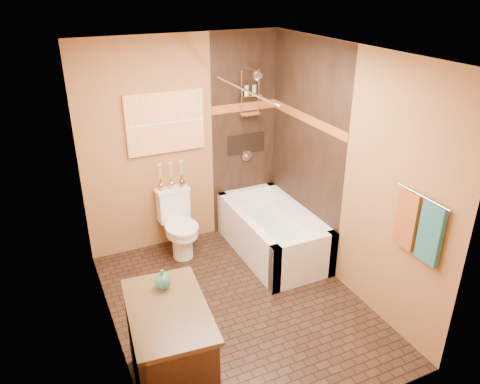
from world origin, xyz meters
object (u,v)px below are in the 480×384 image
sunset_painting (165,123)px  toilet (178,223)px  vanity (170,352)px  bathtub (272,236)px

sunset_painting → toilet: (0.00, -0.26, -1.16)m
sunset_painting → vanity: (-0.71, -2.24, -1.13)m
bathtub → toilet: 1.13m
bathtub → vanity: size_ratio=1.50×
bathtub → sunset_painting: bearing=144.4°
toilet → bathtub: bearing=-28.9°
sunset_painting → bathtub: (1.01, -0.73, -1.33)m
sunset_painting → vanity: size_ratio=0.90×
sunset_painting → bathtub: size_ratio=0.60×
sunset_painting → bathtub: sunset_painting is taller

